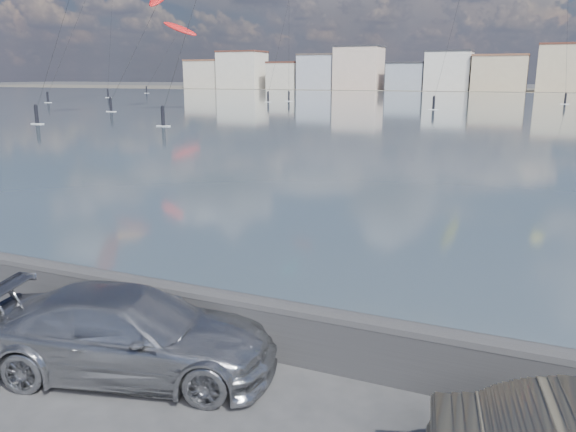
% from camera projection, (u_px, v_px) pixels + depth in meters
% --- Properties ---
extents(ground, '(700.00, 700.00, 0.00)m').
position_uv_depth(ground, '(110.00, 424.00, 7.87)').
color(ground, '#333335').
rests_on(ground, ground).
extents(bay_water, '(500.00, 177.00, 0.00)m').
position_uv_depth(bay_water, '(500.00, 106.00, 89.30)').
color(bay_water, '#435963').
rests_on(bay_water, ground).
extents(far_shore_strip, '(500.00, 60.00, 0.00)m').
position_uv_depth(far_shore_strip, '(520.00, 90.00, 185.86)').
color(far_shore_strip, '#4C473D').
rests_on(far_shore_strip, ground).
extents(seawall, '(400.00, 0.36, 1.08)m').
position_uv_depth(seawall, '(209.00, 313.00, 10.13)').
color(seawall, '#28282B').
rests_on(seawall, ground).
extents(far_buildings, '(240.79, 13.26, 14.60)m').
position_uv_depth(far_buildings, '(525.00, 71.00, 171.43)').
color(far_buildings, beige).
rests_on(far_buildings, ground).
extents(car_silver, '(5.15, 3.13, 1.40)m').
position_uv_depth(car_silver, '(130.00, 333.00, 9.11)').
color(car_silver, '#A2A3A9').
rests_on(car_silver, ground).
extents(kitesurfer_7, '(10.09, 14.41, 20.58)m').
position_uv_depth(kitesurfer_7, '(180.00, 29.00, 159.42)').
color(kitesurfer_7, red).
rests_on(kitesurfer_7, ground).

